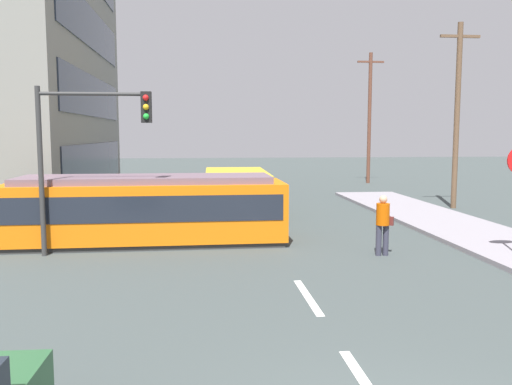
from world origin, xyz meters
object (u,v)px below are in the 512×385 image
Objects in this scene: city_bus at (236,190)px; utility_pole_far at (369,116)px; streetcar_tram at (147,208)px; utility_pole_mid at (457,113)px; pedestrian_crossing at (383,222)px; traffic_light_mast at (87,136)px.

utility_pole_far reaches higher than city_bus.
streetcar_tram is at bearing -119.27° from city_bus.
utility_pole_far reaches higher than utility_pole_mid.
utility_pole_far is (0.00, 12.39, 0.27)m from utility_pole_mid.
utility_pole_far reaches higher than pedestrian_crossing.
utility_pole_mid reaches higher than city_bus.
traffic_light_mast is 0.56× the size of utility_pole_mid.
utility_pole_mid reaches higher than pedestrian_crossing.
streetcar_tram is at bearing -153.71° from utility_pole_mid.
city_bus is 1.22× the size of traffic_light_mast.
pedestrian_crossing is at bearing -66.39° from city_bus.
utility_pole_mid is at bearing 28.78° from traffic_light_mast.
utility_pole_mid is (13.00, 6.42, 3.20)m from streetcar_tram.
pedestrian_crossing is at bearing -106.79° from utility_pole_far.
streetcar_tram reaches higher than city_bus.
utility_pole_mid is (14.40, 7.91, 1.00)m from traffic_light_mast.
city_bus reaches higher than pedestrian_crossing.
city_bus is at bearing 60.73° from streetcar_tram.
pedestrian_crossing is at bearing -20.13° from streetcar_tram.
traffic_light_mast is (-8.00, 0.93, 2.32)m from pedestrian_crossing.
city_bus is at bearing 113.61° from pedestrian_crossing.
traffic_light_mast is at bearing 173.34° from pedestrian_crossing.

